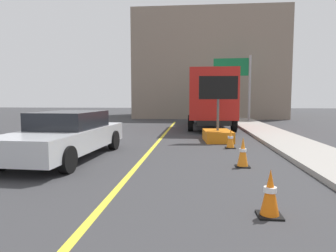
% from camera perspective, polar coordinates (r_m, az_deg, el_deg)
% --- Properties ---
extents(lane_center_stripe, '(0.14, 36.00, 0.01)m').
position_cam_1_polar(lane_center_stripe, '(5.18, -12.43, -14.71)').
color(lane_center_stripe, yellow).
rests_on(lane_center_stripe, ground).
extents(arrow_board_trailer, '(1.60, 1.88, 2.70)m').
position_cam_1_polar(arrow_board_trailer, '(12.53, 9.53, -0.71)').
color(arrow_board_trailer, orange).
rests_on(arrow_board_trailer, ground).
extents(box_truck, '(2.62, 7.98, 3.32)m').
position_cam_1_polar(box_truck, '(18.29, 8.19, 5.31)').
color(box_truck, black).
rests_on(box_truck, ground).
extents(pickup_car, '(2.22, 5.19, 1.38)m').
position_cam_1_polar(pickup_car, '(9.31, -18.86, -1.60)').
color(pickup_car, silver).
rests_on(pickup_car, ground).
extents(highway_guide_sign, '(2.79, 0.23, 5.00)m').
position_cam_1_polar(highway_guide_sign, '(23.15, 13.52, 9.19)').
color(highway_guide_sign, gray).
rests_on(highway_guide_sign, ground).
extents(far_building_block, '(13.68, 9.95, 9.67)m').
position_cam_1_polar(far_building_block, '(30.99, 7.58, 10.86)').
color(far_building_block, gray).
rests_on(far_building_block, ground).
extents(traffic_cone_mid_lane, '(0.36, 0.36, 0.72)m').
position_cam_1_polar(traffic_cone_mid_lane, '(4.78, 19.04, -12.13)').
color(traffic_cone_mid_lane, black).
rests_on(traffic_cone_mid_lane, ground).
extents(traffic_cone_far_lane, '(0.36, 0.36, 0.78)m').
position_cam_1_polar(traffic_cone_far_lane, '(7.92, 14.20, -4.95)').
color(traffic_cone_far_lane, black).
rests_on(traffic_cone_far_lane, ground).
extents(traffic_cone_curbside, '(0.36, 0.36, 0.69)m').
position_cam_1_polar(traffic_cone_curbside, '(10.83, 11.93, -2.42)').
color(traffic_cone_curbside, black).
rests_on(traffic_cone_curbside, ground).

